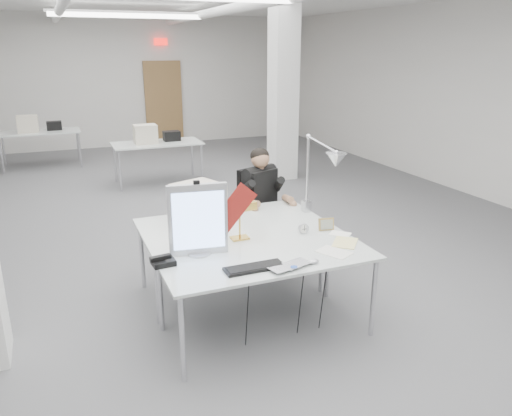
{
  "coord_description": "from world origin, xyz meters",
  "views": [
    {
      "loc": [
        -1.55,
        -6.06,
        2.42
      ],
      "look_at": [
        0.11,
        -2.0,
        1.0
      ],
      "focal_mm": 35.0,
      "sensor_mm": 36.0,
      "label": 1
    }
  ],
  "objects_px": {
    "monitor": "(198,220)",
    "beige_monitor": "(198,204)",
    "bankers_lamp": "(240,220)",
    "desk_main": "(266,255)",
    "laptop": "(294,269)",
    "office_chair": "(258,212)",
    "seated_person": "(260,186)",
    "desk_phone": "(163,262)",
    "architect_lamp": "(319,174)"
  },
  "relations": [
    {
      "from": "desk_main",
      "to": "beige_monitor",
      "type": "height_order",
      "value": "beige_monitor"
    },
    {
      "from": "office_chair",
      "to": "desk_phone",
      "type": "bearing_deg",
      "value": -155.63
    },
    {
      "from": "laptop",
      "to": "architect_lamp",
      "type": "relative_size",
      "value": 0.39
    },
    {
      "from": "desk_main",
      "to": "desk_phone",
      "type": "relative_size",
      "value": 10.05
    },
    {
      "from": "office_chair",
      "to": "desk_phone",
      "type": "height_order",
      "value": "office_chair"
    },
    {
      "from": "seated_person",
      "to": "monitor",
      "type": "distance_m",
      "value": 1.73
    },
    {
      "from": "desk_phone",
      "to": "desk_main",
      "type": "bearing_deg",
      "value": -11.95
    },
    {
      "from": "desk_main",
      "to": "office_chair",
      "type": "relative_size",
      "value": 1.57
    },
    {
      "from": "seated_person",
      "to": "desk_phone",
      "type": "distance_m",
      "value": 2.02
    },
    {
      "from": "desk_main",
      "to": "monitor",
      "type": "relative_size",
      "value": 2.95
    },
    {
      "from": "desk_phone",
      "to": "monitor",
      "type": "bearing_deg",
      "value": 13.62
    },
    {
      "from": "monitor",
      "to": "office_chair",
      "type": "bearing_deg",
      "value": 59.32
    },
    {
      "from": "desk_main",
      "to": "laptop",
      "type": "relative_size",
      "value": 5.05
    },
    {
      "from": "bankers_lamp",
      "to": "architect_lamp",
      "type": "height_order",
      "value": "architect_lamp"
    },
    {
      "from": "office_chair",
      "to": "architect_lamp",
      "type": "height_order",
      "value": "architect_lamp"
    },
    {
      "from": "monitor",
      "to": "bankers_lamp",
      "type": "bearing_deg",
      "value": 31.96
    },
    {
      "from": "desk_phone",
      "to": "beige_monitor",
      "type": "xyz_separation_m",
      "value": [
        0.54,
        0.85,
        0.18
      ]
    },
    {
      "from": "bankers_lamp",
      "to": "beige_monitor",
      "type": "bearing_deg",
      "value": 101.32
    },
    {
      "from": "laptop",
      "to": "bankers_lamp",
      "type": "height_order",
      "value": "bankers_lamp"
    },
    {
      "from": "monitor",
      "to": "bankers_lamp",
      "type": "relative_size",
      "value": 1.65
    },
    {
      "from": "monitor",
      "to": "architect_lamp",
      "type": "height_order",
      "value": "architect_lamp"
    },
    {
      "from": "monitor",
      "to": "desk_phone",
      "type": "bearing_deg",
      "value": -153.87
    },
    {
      "from": "seated_person",
      "to": "bankers_lamp",
      "type": "xyz_separation_m",
      "value": [
        -0.67,
        -1.12,
        0.04
      ]
    },
    {
      "from": "beige_monitor",
      "to": "seated_person",
      "type": "bearing_deg",
      "value": 11.04
    },
    {
      "from": "laptop",
      "to": "beige_monitor",
      "type": "xyz_separation_m",
      "value": [
        -0.38,
        1.35,
        0.19
      ]
    },
    {
      "from": "seated_person",
      "to": "architect_lamp",
      "type": "height_order",
      "value": "architect_lamp"
    },
    {
      "from": "office_chair",
      "to": "seated_person",
      "type": "bearing_deg",
      "value": -111.23
    },
    {
      "from": "desk_main",
      "to": "laptop",
      "type": "bearing_deg",
      "value": -79.08
    },
    {
      "from": "office_chair",
      "to": "monitor",
      "type": "relative_size",
      "value": 1.88
    },
    {
      "from": "office_chair",
      "to": "desk_phone",
      "type": "distance_m",
      "value": 2.07
    },
    {
      "from": "bankers_lamp",
      "to": "desk_phone",
      "type": "relative_size",
      "value": 2.06
    },
    {
      "from": "monitor",
      "to": "desk_phone",
      "type": "xyz_separation_m",
      "value": [
        -0.33,
        -0.1,
        -0.28
      ]
    },
    {
      "from": "desk_main",
      "to": "office_chair",
      "type": "height_order",
      "value": "office_chair"
    },
    {
      "from": "seated_person",
      "to": "desk_phone",
      "type": "relative_size",
      "value": 5.18
    },
    {
      "from": "seated_person",
      "to": "laptop",
      "type": "height_order",
      "value": "seated_person"
    },
    {
      "from": "laptop",
      "to": "beige_monitor",
      "type": "relative_size",
      "value": 0.85
    },
    {
      "from": "bankers_lamp",
      "to": "desk_phone",
      "type": "height_order",
      "value": "bankers_lamp"
    },
    {
      "from": "monitor",
      "to": "architect_lamp",
      "type": "relative_size",
      "value": 0.66
    },
    {
      "from": "monitor",
      "to": "beige_monitor",
      "type": "relative_size",
      "value": 1.45
    },
    {
      "from": "desk_main",
      "to": "bankers_lamp",
      "type": "relative_size",
      "value": 4.87
    },
    {
      "from": "seated_person",
      "to": "architect_lamp",
      "type": "xyz_separation_m",
      "value": [
        0.26,
        -0.89,
        0.32
      ]
    },
    {
      "from": "bankers_lamp",
      "to": "seated_person",
      "type": "bearing_deg",
      "value": 48.51
    },
    {
      "from": "monitor",
      "to": "desk_phone",
      "type": "relative_size",
      "value": 3.41
    },
    {
      "from": "desk_main",
      "to": "monitor",
      "type": "xyz_separation_m",
      "value": [
        -0.52,
        0.22,
        0.32
      ]
    },
    {
      "from": "office_chair",
      "to": "beige_monitor",
      "type": "bearing_deg",
      "value": -166.77
    },
    {
      "from": "monitor",
      "to": "laptop",
      "type": "relative_size",
      "value": 1.71
    },
    {
      "from": "desk_main",
      "to": "monitor",
      "type": "distance_m",
      "value": 0.65
    },
    {
      "from": "bankers_lamp",
      "to": "desk_phone",
      "type": "xyz_separation_m",
      "value": [
        -0.77,
        -0.3,
        -0.16
      ]
    },
    {
      "from": "desk_main",
      "to": "laptop",
      "type": "height_order",
      "value": "laptop"
    },
    {
      "from": "seated_person",
      "to": "architect_lamp",
      "type": "relative_size",
      "value": 1.0
    }
  ]
}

